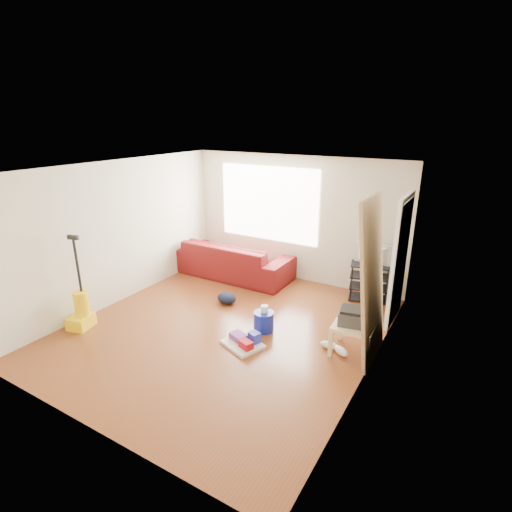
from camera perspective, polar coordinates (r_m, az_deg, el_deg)
The scene contains 13 objects.
room at distance 6.02m, azimuth -3.38°, elevation 0.57°, with size 4.51×5.01×2.51m.
sofa at distance 8.49m, azimuth -3.35°, elevation -2.74°, with size 2.52×0.99×0.74m, color #5A1219.
tv_stand at distance 7.53m, azimuth 15.87°, elevation -3.55°, with size 0.76×0.55×0.69m.
tv at distance 7.35m, azimuth 16.24°, elevation 0.22°, with size 0.65×0.09×0.38m, color black.
side_table at distance 5.82m, azimuth 13.86°, elevation -10.03°, with size 0.59×0.59×0.46m.
printer at distance 5.74m, azimuth 14.00°, elevation -8.42°, with size 0.49×0.41×0.23m.
bucket at distance 6.39m, azimuth 1.10°, elevation -10.54°, with size 0.31×0.31×0.31m, color #12209B.
toilet_paper at distance 6.30m, azimuth 1.21°, elevation -8.82°, with size 0.12×0.12×0.11m, color white.
cleaning_tray at distance 5.98m, azimuth -1.70°, elevation -12.14°, with size 0.67×0.61×0.20m.
backpack at distance 7.27m, azimuth -4.20°, elevation -6.71°, with size 0.36×0.29×0.20m, color black.
sneakers at distance 5.96m, azimuth 11.21°, elevation -12.76°, with size 0.48×0.24×0.11m.
vacuum at distance 6.94m, azimuth -23.73°, elevation -7.17°, with size 0.40×0.43×1.51m.
door_panel at distance 5.98m, azimuth 15.25°, elevation -13.60°, with size 0.05×0.90×2.26m, color tan.
Camera 1 is at (3.26, -4.57, 3.18)m, focal length 28.00 mm.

